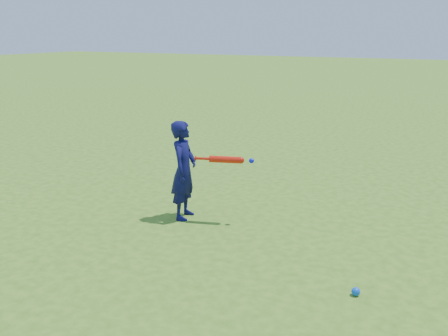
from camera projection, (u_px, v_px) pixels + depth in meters
name	position (u px, v px, depth m)	size (l,w,h in m)	color
ground	(228.00, 222.00, 6.10)	(80.00, 80.00, 0.00)	#3F711B
child	(184.00, 170.00, 6.09)	(0.45, 0.29, 1.22)	#0E0F44
ground_ball_blue	(356.00, 292.00, 4.39)	(0.08, 0.08, 0.08)	blue
bat_swing	(228.00, 160.00, 5.91)	(0.69, 0.26, 0.08)	red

